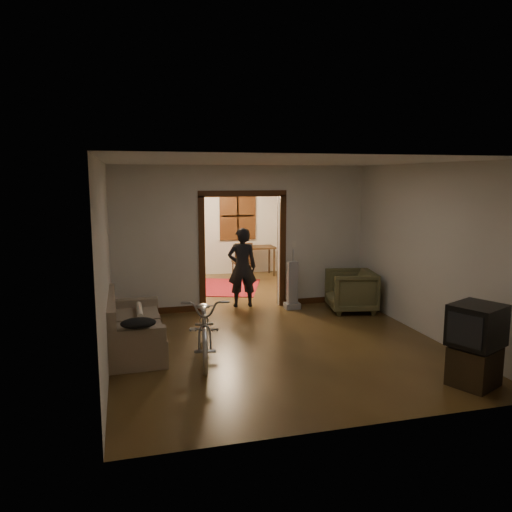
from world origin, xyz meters
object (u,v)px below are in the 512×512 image
object	(u,v)px
desk	(255,261)
person	(242,267)
armchair	(351,291)
locker	(169,247)
sofa	(134,323)
bicycle	(205,325)

from	to	relation	value
desk	person	bearing A→B (deg)	-102.45
armchair	desk	distance (m)	3.99
locker	armchair	bearing A→B (deg)	-56.35
desk	armchair	bearing A→B (deg)	-70.09
sofa	person	size ratio (longest dim) A/B	1.15
armchair	sofa	bearing A→B (deg)	-63.48
bicycle	locker	bearing A→B (deg)	98.27
armchair	person	distance (m)	2.18
armchair	person	xyz separation A→B (m)	(-1.95, 0.90, 0.39)
armchair	person	size ratio (longest dim) A/B	0.55
armchair	locker	bearing A→B (deg)	-129.63
bicycle	armchair	world-z (taller)	bicycle
sofa	person	bearing A→B (deg)	42.37
sofa	locker	distance (m)	5.05
sofa	bicycle	size ratio (longest dim) A/B	1.00
person	locker	bearing A→B (deg)	-63.03
bicycle	person	bearing A→B (deg)	74.40
bicycle	armchair	bearing A→B (deg)	37.74
person	desk	size ratio (longest dim) A/B	1.56
armchair	bicycle	bearing A→B (deg)	-49.89
locker	desk	size ratio (longest dim) A/B	1.70
person	locker	xyz separation A→B (m)	(-1.18, 2.86, 0.07)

